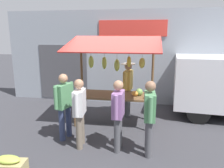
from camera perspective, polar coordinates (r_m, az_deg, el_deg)
name	(u,v)px	position (r m, az deg, el deg)	size (l,w,h in m)	color
ground_plane	(114,123)	(6.53, 0.47, -10.17)	(40.00, 40.00, 0.00)	#38383D
street_backdrop	(123,58)	(8.24, 2.75, 6.84)	(9.00, 0.30, 3.40)	#8C939E
market_stall	(115,71)	(6.13, 0.81, 3.32)	(2.50, 1.46, 2.50)	brown
vendor_with_sunhat	(128,84)	(6.89, 4.15, -0.10)	(0.44, 0.72, 1.71)	#4C4C51
shopper_in_grey_tee	(64,102)	(5.48, -12.23, -4.54)	(0.34, 0.68, 1.63)	navy
shopper_in_striped_shirt	(149,113)	(4.71, 9.64, -7.42)	(0.25, 0.69, 1.62)	#4C4C51
shopper_with_ponytail	(80,109)	(5.03, -8.37, -6.33)	(0.27, 0.68, 1.59)	#726656
shopper_with_shopping_bag	(118,111)	(4.83, 1.61, -6.95)	(0.22, 0.69, 1.59)	#4C4C51
produce_crate_near	(9,167)	(4.71, -25.06, -18.78)	(0.63, 0.39, 0.38)	tan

